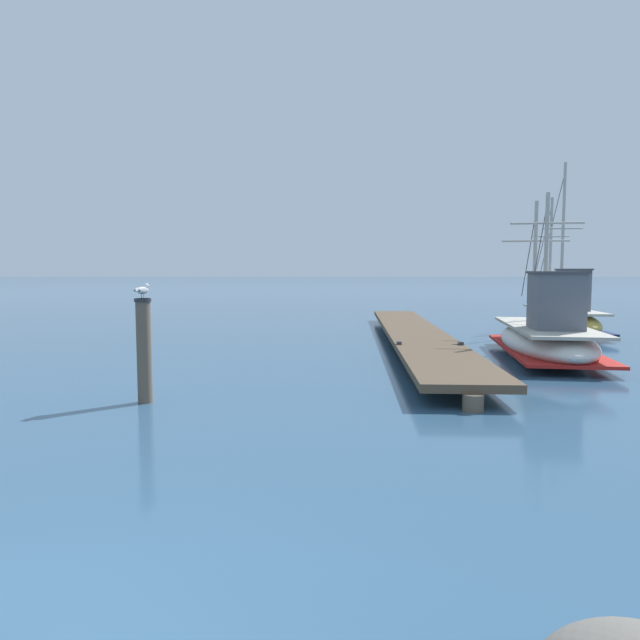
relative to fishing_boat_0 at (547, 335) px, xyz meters
name	(u,v)px	position (x,y,z in m)	size (l,w,h in m)	color
floating_dock	(414,333)	(-3.14, 2.95, -0.28)	(2.29, 17.93, 0.53)	brown
fishing_boat_0	(547,335)	(0.00, 0.00, 0.00)	(2.93, 6.72, 4.49)	silver
fishing_boat_1	(564,316)	(2.91, 6.20, 0.04)	(1.94, 7.15, 6.42)	gold
mooring_piling	(144,349)	(-9.18, -5.34, 0.34)	(0.30, 0.30, 1.89)	brown
perched_seagull	(142,290)	(-9.18, -5.34, 1.40)	(0.23, 0.37, 0.27)	gold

